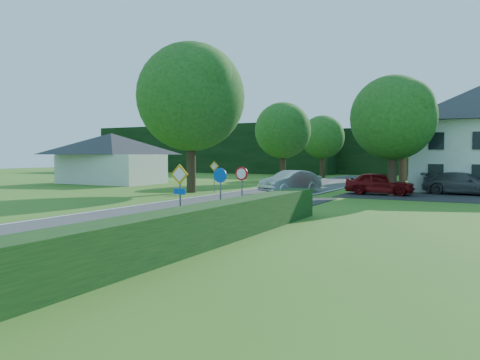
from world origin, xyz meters
The scene contains 27 objects.
road centered at (0.00, 20.00, 0.02)m, with size 7.00×80.00×0.04m, color #3D3D40.
footpath centered at (4.95, 2.00, 0.02)m, with size 1.50×44.00×0.04m, color black.
parking_pad centered at (12.00, 33.00, 0.02)m, with size 14.00×16.00×0.04m, color black.
line_edge_left centered at (-3.25, 20.00, 0.04)m, with size 0.12×80.00×0.01m, color white.
line_edge_right centered at (3.25, 20.00, 0.04)m, with size 0.12×80.00×0.01m, color white.
line_centre centered at (0.00, 20.00, 0.04)m, with size 0.12×80.00×0.01m, color white, non-canonical shape.
hedge_right centered at (6.50, 0.00, 0.65)m, with size 1.20×30.00×1.30m, color black.
tree_main centered at (-6.00, 24.00, 5.82)m, with size 9.40×9.40×11.64m, color #164B16, non-canonical shape.
tree_left_far centered at (-5.00, 40.00, 4.29)m, with size 7.00×7.00×8.58m, color #164B16, non-canonical shape.
tree_right_far centered at (7.00, 42.00, 4.54)m, with size 7.40×7.40×9.09m, color #164B16, non-canonical shape.
tree_left_back centered at (-4.50, 52.00, 4.04)m, with size 6.60×6.60×8.07m, color #164B16, non-canonical shape.
tree_right_back centered at (6.00, 50.00, 3.78)m, with size 6.20×6.20×7.56m, color #164B16, non-canonical shape.
tree_right_mid centered at (8.50, 28.00, 4.29)m, with size 7.00×7.00×8.58m, color #164B16, non-canonical shape.
treeline_left centered at (-28.00, 62.00, 4.00)m, with size 44.00×6.00×8.00m, color black.
treeline_right centered at (8.00, 66.00, 3.50)m, with size 30.00×5.00×7.00m, color black.
bungalow_left centered at (-20.00, 30.00, 2.71)m, with size 11.00×6.50×5.20m.
streetlight centered at (8.06, 30.00, 4.46)m, with size 2.03×0.18×8.00m.
sign_priority_right centered at (4.30, 7.98, 1.80)m, with size 0.78×0.09×2.59m.
sign_roundabout centered at (4.30, 10.98, 1.67)m, with size 0.64×0.08×2.37m.
sign_speed_limit centered at (4.30, 12.97, 1.77)m, with size 0.64×0.11×2.37m.
sign_priority_left centered at (-4.50, 24.98, 1.72)m, with size 0.78×0.09×2.44m.
moving_car centered at (1.06, 27.15, 0.89)m, with size 1.80×5.17×1.70m, color silver.
motorcycle centered at (0.00, 31.88, 0.50)m, with size 0.62×1.77×0.93m, color black.
parked_car_red centered at (7.54, 28.48, 0.87)m, with size 1.95×4.86×1.65m, color maroon.
parked_car_silver_a centered at (11.23, 37.00, 0.86)m, with size 1.74×5.00×1.65m, color silver.
parked_car_grey centered at (12.94, 31.38, 0.85)m, with size 2.28×5.61×1.63m, color #4A4B4F.
parasol centered at (11.65, 34.04, 1.12)m, with size 2.36×2.40×2.16m, color red.
Camera 1 is at (14.57, -6.45, 2.92)m, focal length 35.00 mm.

